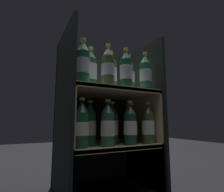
{
  "coord_description": "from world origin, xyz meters",
  "views": [
    {
      "loc": [
        -0.48,
        -0.79,
        0.4
      ],
      "look_at": [
        0.0,
        0.14,
        0.56
      ],
      "focal_mm": 28.0,
      "sensor_mm": 36.0,
      "label": 1
    }
  ],
  "objects_px": {
    "bottle_lower_front_2": "(130,125)",
    "bottle_lower_back_1": "(112,125)",
    "bottle_upper_front_0": "(83,64)",
    "bottle_upper_front_2": "(126,70)",
    "bottle_upper_back_2": "(129,75)",
    "bottle_lower_back_2": "(132,125)",
    "bottle_lower_front_0": "(82,125)",
    "bottle_upper_front_3": "(146,73)",
    "bottle_lower_front_3": "(148,125)",
    "bottle_upper_back_0": "(91,70)",
    "bottle_lower_back_0": "(90,125)",
    "bottle_lower_front_1": "(108,125)",
    "bottle_upper_front_1": "(108,67)",
    "bottle_upper_back_1": "(111,73)"
  },
  "relations": [
    {
      "from": "bottle_upper_back_0",
      "to": "bottle_lower_front_2",
      "type": "height_order",
      "value": "bottle_upper_back_0"
    },
    {
      "from": "bottle_upper_back_1",
      "to": "bottle_lower_front_0",
      "type": "bearing_deg",
      "value": -158.12
    },
    {
      "from": "bottle_upper_front_2",
      "to": "bottle_upper_back_2",
      "type": "height_order",
      "value": "same"
    },
    {
      "from": "bottle_upper_front_2",
      "to": "bottle_lower_front_0",
      "type": "bearing_deg",
      "value": -180.0
    },
    {
      "from": "bottle_upper_front_2",
      "to": "bottle_upper_front_3",
      "type": "height_order",
      "value": "same"
    },
    {
      "from": "bottle_upper_front_1",
      "to": "bottle_upper_back_0",
      "type": "bearing_deg",
      "value": 131.69
    },
    {
      "from": "bottle_upper_front_1",
      "to": "bottle_upper_back_2",
      "type": "xyz_separation_m",
      "value": [
        0.19,
        0.08,
        -0.0
      ]
    },
    {
      "from": "bottle_upper_front_0",
      "to": "bottle_lower_back_2",
      "type": "xyz_separation_m",
      "value": [
        0.35,
        0.08,
        -0.32
      ]
    },
    {
      "from": "bottle_upper_back_0",
      "to": "bottle_lower_back_1",
      "type": "height_order",
      "value": "bottle_upper_back_0"
    },
    {
      "from": "bottle_upper_front_3",
      "to": "bottle_lower_front_1",
      "type": "relative_size",
      "value": 1.0
    },
    {
      "from": "bottle_lower_front_2",
      "to": "bottle_lower_back_2",
      "type": "xyz_separation_m",
      "value": [
        0.06,
        0.08,
        0.0
      ]
    },
    {
      "from": "bottle_lower_front_2",
      "to": "bottle_lower_back_1",
      "type": "distance_m",
      "value": 0.11
    },
    {
      "from": "bottle_upper_front_3",
      "to": "bottle_lower_front_3",
      "type": "distance_m",
      "value": 0.32
    },
    {
      "from": "bottle_upper_back_1",
      "to": "bottle_upper_front_1",
      "type": "bearing_deg",
      "value": -126.07
    },
    {
      "from": "bottle_upper_front_1",
      "to": "bottle_lower_back_1",
      "type": "height_order",
      "value": "bottle_upper_front_1"
    },
    {
      "from": "bottle_lower_front_1",
      "to": "bottle_lower_front_2",
      "type": "bearing_deg",
      "value": 0.0
    },
    {
      "from": "bottle_upper_back_0",
      "to": "bottle_lower_back_0",
      "type": "bearing_deg",
      "value": -0.0
    },
    {
      "from": "bottle_upper_front_0",
      "to": "bottle_upper_front_2",
      "type": "bearing_deg",
      "value": 0.0
    },
    {
      "from": "bottle_lower_back_2",
      "to": "bottle_upper_front_1",
      "type": "bearing_deg",
      "value": -158.33
    },
    {
      "from": "bottle_upper_front_2",
      "to": "bottle_lower_front_2",
      "type": "xyz_separation_m",
      "value": [
        0.02,
        0.0,
        -0.32
      ]
    },
    {
      "from": "bottle_lower_front_2",
      "to": "bottle_lower_back_1",
      "type": "xyz_separation_m",
      "value": [
        -0.07,
        0.08,
        -0.0
      ]
    },
    {
      "from": "bottle_upper_front_0",
      "to": "bottle_upper_front_1",
      "type": "distance_m",
      "value": 0.15
    },
    {
      "from": "bottle_upper_front_1",
      "to": "bottle_lower_back_2",
      "type": "distance_m",
      "value": 0.39
    },
    {
      "from": "bottle_upper_back_2",
      "to": "bottle_lower_back_2",
      "type": "xyz_separation_m",
      "value": [
        0.02,
        0.0,
        -0.32
      ]
    },
    {
      "from": "bottle_upper_front_2",
      "to": "bottle_upper_back_1",
      "type": "bearing_deg",
      "value": 126.07
    },
    {
      "from": "bottle_upper_front_3",
      "to": "bottle_lower_front_0",
      "type": "xyz_separation_m",
      "value": [
        -0.41,
        0.0,
        -0.32
      ]
    },
    {
      "from": "bottle_upper_front_3",
      "to": "bottle_upper_back_1",
      "type": "distance_m",
      "value": 0.22
    },
    {
      "from": "bottle_lower_front_0",
      "to": "bottle_upper_back_2",
      "type": "bearing_deg",
      "value": 13.73
    },
    {
      "from": "bottle_lower_front_1",
      "to": "bottle_upper_back_0",
      "type": "bearing_deg",
      "value": 131.49
    },
    {
      "from": "bottle_lower_back_0",
      "to": "bottle_upper_back_2",
      "type": "bearing_deg",
      "value": 0.0
    },
    {
      "from": "bottle_lower_front_0",
      "to": "bottle_lower_back_1",
      "type": "relative_size",
      "value": 1.0
    },
    {
      "from": "bottle_upper_front_1",
      "to": "bottle_upper_front_2",
      "type": "height_order",
      "value": "same"
    },
    {
      "from": "bottle_lower_front_2",
      "to": "bottle_lower_front_0",
      "type": "bearing_deg",
      "value": -180.0
    },
    {
      "from": "bottle_upper_front_2",
      "to": "bottle_lower_front_0",
      "type": "height_order",
      "value": "bottle_upper_front_2"
    },
    {
      "from": "bottle_upper_back_0",
      "to": "bottle_lower_front_1",
      "type": "distance_m",
      "value": 0.34
    },
    {
      "from": "bottle_upper_front_3",
      "to": "bottle_lower_front_3",
      "type": "height_order",
      "value": "bottle_upper_front_3"
    },
    {
      "from": "bottle_lower_back_0",
      "to": "bottle_lower_back_2",
      "type": "bearing_deg",
      "value": 0.0
    },
    {
      "from": "bottle_upper_back_1",
      "to": "bottle_lower_front_0",
      "type": "height_order",
      "value": "bottle_upper_back_1"
    },
    {
      "from": "bottle_lower_back_1",
      "to": "bottle_lower_back_2",
      "type": "height_order",
      "value": "same"
    },
    {
      "from": "bottle_upper_back_2",
      "to": "bottle_lower_back_0",
      "type": "xyz_separation_m",
      "value": [
        -0.26,
        -0.0,
        -0.32
      ]
    },
    {
      "from": "bottle_lower_front_3",
      "to": "bottle_lower_back_2",
      "type": "bearing_deg",
      "value": 128.24
    },
    {
      "from": "bottle_lower_front_2",
      "to": "bottle_lower_back_0",
      "type": "height_order",
      "value": "same"
    },
    {
      "from": "bottle_upper_back_1",
      "to": "bottle_upper_front_3",
      "type": "bearing_deg",
      "value": -21.99
    },
    {
      "from": "bottle_upper_front_0",
      "to": "bottle_upper_back_2",
      "type": "height_order",
      "value": "same"
    },
    {
      "from": "bottle_upper_back_1",
      "to": "bottle_lower_back_1",
      "type": "bearing_deg",
      "value": 0.0
    },
    {
      "from": "bottle_upper_front_2",
      "to": "bottle_upper_back_2",
      "type": "relative_size",
      "value": 1.0
    },
    {
      "from": "bottle_lower_back_0",
      "to": "bottle_upper_front_1",
      "type": "bearing_deg",
      "value": -48.53
    },
    {
      "from": "bottle_upper_front_0",
      "to": "bottle_lower_back_2",
      "type": "height_order",
      "value": "bottle_upper_front_0"
    },
    {
      "from": "bottle_upper_back_2",
      "to": "bottle_lower_front_2",
      "type": "distance_m",
      "value": 0.33
    },
    {
      "from": "bottle_upper_front_3",
      "to": "bottle_lower_front_0",
      "type": "height_order",
      "value": "bottle_upper_front_3"
    }
  ]
}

